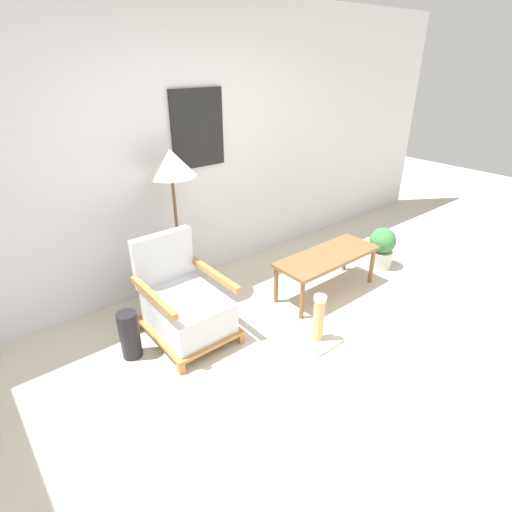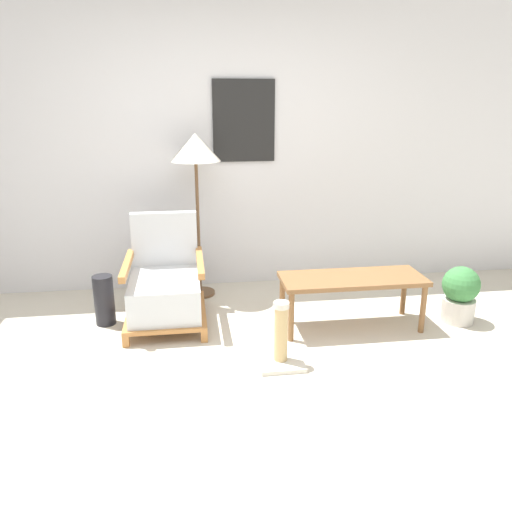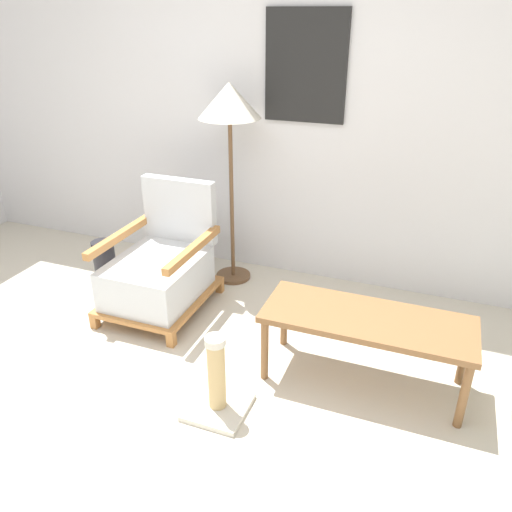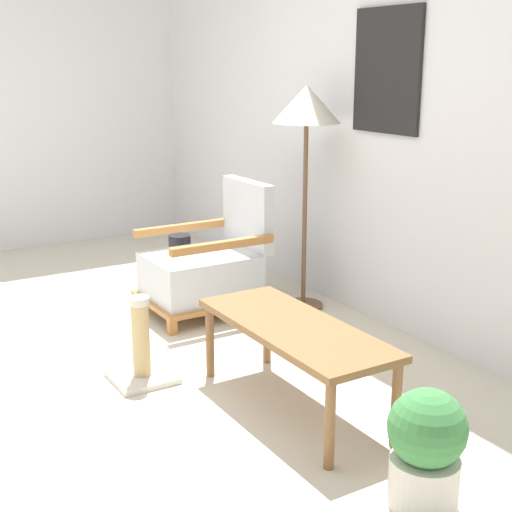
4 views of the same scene
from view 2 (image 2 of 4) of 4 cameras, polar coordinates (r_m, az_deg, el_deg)
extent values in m
plane|color=beige|center=(3.06, -0.60, -17.04)|extent=(14.00, 14.00, 0.00)
cube|color=silver|center=(4.69, -4.15, 12.70)|extent=(8.00, 0.06, 2.70)
cube|color=black|center=(4.65, -1.40, 15.17)|extent=(0.56, 0.02, 0.72)
cube|color=#B2753D|center=(3.83, -14.65, -9.37)|extent=(0.05, 0.05, 0.09)
cube|color=#B2753D|center=(3.80, -5.93, -9.09)|extent=(0.05, 0.05, 0.09)
cube|color=#B2753D|center=(4.48, -13.69, -5.24)|extent=(0.05, 0.05, 0.09)
cube|color=#B2753D|center=(4.45, -6.31, -4.97)|extent=(0.05, 0.05, 0.09)
cube|color=#B2753D|center=(4.10, -10.19, -6.28)|extent=(0.62, 0.77, 0.03)
cube|color=silver|center=(4.03, -10.31, -4.41)|extent=(0.54, 0.67, 0.27)
cube|color=silver|center=(4.26, -10.42, 1.96)|extent=(0.54, 0.08, 0.45)
cube|color=#B2753D|center=(3.98, -14.55, -1.01)|extent=(0.05, 0.71, 0.05)
cube|color=#B2753D|center=(3.95, -6.43, -0.68)|extent=(0.05, 0.71, 0.05)
cylinder|color=brown|center=(4.69, -6.36, -4.19)|extent=(0.27, 0.27, 0.03)
cylinder|color=brown|center=(4.50, -6.62, 3.09)|extent=(0.03, 0.03, 1.20)
cone|color=silver|center=(4.38, -6.95, 12.25)|extent=(0.43, 0.43, 0.24)
cube|color=brown|center=(3.95, 10.96, -2.57)|extent=(1.12, 0.43, 0.04)
cylinder|color=brown|center=(3.74, 4.04, -6.95)|extent=(0.04, 0.04, 0.39)
cylinder|color=brown|center=(4.07, 18.54, -5.77)|extent=(0.04, 0.04, 0.39)
cylinder|color=brown|center=(4.05, 3.01, -4.92)|extent=(0.04, 0.04, 0.39)
cylinder|color=brown|center=(4.36, 16.54, -4.01)|extent=(0.04, 0.04, 0.39)
cylinder|color=black|center=(4.18, -16.96, -4.85)|extent=(0.16, 0.16, 0.41)
cylinder|color=beige|center=(4.40, 22.07, -5.74)|extent=(0.26, 0.26, 0.19)
sphere|color=#3D7F42|center=(4.32, 22.40, -3.03)|extent=(0.29, 0.29, 0.29)
cube|color=beige|center=(3.50, 2.81, -11.93)|extent=(0.31, 0.31, 0.03)
cylinder|color=tan|center=(3.41, 2.86, -8.89)|extent=(0.09, 0.09, 0.38)
cylinder|color=beige|center=(3.32, 2.92, -5.60)|extent=(0.11, 0.11, 0.04)
camera|label=1|loc=(2.01, -63.49, 21.42)|focal=28.00mm
camera|label=3|loc=(1.92, 45.42, 16.74)|focal=35.00mm
camera|label=4|loc=(4.19, 58.31, 7.57)|focal=50.00mm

